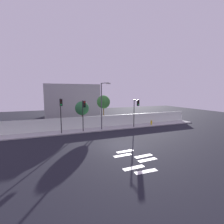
{
  "coord_description": "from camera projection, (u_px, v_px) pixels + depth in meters",
  "views": [
    {
      "loc": [
        -7.23,
        -15.41,
        5.82
      ],
      "look_at": [
        1.65,
        6.5,
        2.88
      ],
      "focal_mm": 26.24,
      "sensor_mm": 36.0,
      "label": 1
    }
  ],
  "objects": [
    {
      "name": "ground_plane",
      "position": [
        120.0,
        146.0,
        17.58
      ],
      "size": [
        80.0,
        80.0,
        0.0
      ],
      "primitive_type": "plane",
      "color": "black"
    },
    {
      "name": "sidewalk",
      "position": [
        98.0,
        129.0,
        25.11
      ],
      "size": [
        36.0,
        2.4,
        0.15
      ],
      "primitive_type": "cube",
      "color": "#A6A6A6",
      "rests_on": "ground"
    },
    {
      "name": "perimeter_wall",
      "position": [
        95.0,
        122.0,
        26.18
      ],
      "size": [
        36.0,
        0.18,
        1.8
      ],
      "primitive_type": "cube",
      "color": "silver",
      "rests_on": "sidewalk"
    },
    {
      "name": "crosswalk_marking",
      "position": [
        136.0,
        160.0,
        14.11
      ],
      "size": [
        3.8,
        4.75,
        0.01
      ],
      "color": "silver",
      "rests_on": "ground"
    },
    {
      "name": "traffic_light_left",
      "position": [
        61.0,
        109.0,
        21.31
      ],
      "size": [
        0.35,
        1.75,
        4.77
      ],
      "color": "black",
      "rests_on": "sidewalk"
    },
    {
      "name": "traffic_light_center",
      "position": [
        84.0,
        109.0,
        22.75
      ],
      "size": [
        0.35,
        1.17,
        4.44
      ],
      "color": "black",
      "rests_on": "sidewalk"
    },
    {
      "name": "traffic_light_right",
      "position": [
        136.0,
        107.0,
        25.59
      ],
      "size": [
        0.35,
        1.63,
        4.43
      ],
      "color": "black",
      "rests_on": "sidewalk"
    },
    {
      "name": "street_lamp_curbside",
      "position": [
        102.0,
        102.0,
        24.12
      ],
      "size": [
        0.8,
        2.15,
        6.95
      ],
      "color": "#4C4C51",
      "rests_on": "sidewalk"
    },
    {
      "name": "fire_hydrant",
      "position": [
        151.0,
        122.0,
        28.23
      ],
      "size": [
        0.44,
        0.26,
        0.78
      ],
      "color": "gold",
      "rests_on": "sidewalk"
    },
    {
      "name": "roadside_tree_leftmost",
      "position": [
        82.0,
        108.0,
        26.68
      ],
      "size": [
        2.26,
        2.26,
        4.28
      ],
      "color": "brown",
      "rests_on": "ground"
    },
    {
      "name": "roadside_tree_midleft",
      "position": [
        103.0,
        102.0,
        27.95
      ],
      "size": [
        2.26,
        2.26,
        5.22
      ],
      "color": "brown",
      "rests_on": "ground"
    },
    {
      "name": "low_building_distant",
      "position": [
        72.0,
        101.0,
        38.13
      ],
      "size": [
        12.0,
        6.0,
        7.48
      ],
      "primitive_type": "cube",
      "color": "#A1A1A1",
      "rests_on": "ground"
    }
  ]
}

